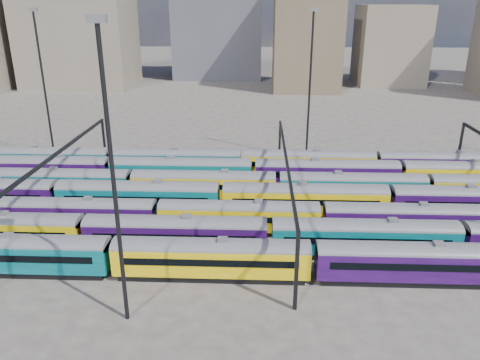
{
  "coord_description": "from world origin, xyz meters",
  "views": [
    {
      "loc": [
        6.47,
        -56.12,
        26.37
      ],
      "look_at": [
        3.92,
        5.19,
        3.0
      ],
      "focal_mm": 35.0,
      "sensor_mm": 36.0,
      "label": 1
    }
  ],
  "objects_px": {
    "mast_2": "(112,171)",
    "rake_0": "(313,257)",
    "rake_1": "(176,230)",
    "rake_2": "(77,211)"
  },
  "relations": [
    {
      "from": "rake_0",
      "to": "rake_2",
      "type": "xyz_separation_m",
      "value": [
        -27.71,
        10.0,
        -0.07
      ]
    },
    {
      "from": "mast_2",
      "to": "rake_1",
      "type": "bearing_deg",
      "value": 78.63
    },
    {
      "from": "rake_0",
      "to": "rake_1",
      "type": "bearing_deg",
      "value": 161.16
    },
    {
      "from": "rake_1",
      "to": "mast_2",
      "type": "xyz_separation_m",
      "value": [
        -2.41,
        -12.0,
        11.29
      ]
    },
    {
      "from": "mast_2",
      "to": "rake_0",
      "type": "bearing_deg",
      "value": 22.3
    },
    {
      "from": "rake_2",
      "to": "mast_2",
      "type": "relative_size",
      "value": 3.85
    },
    {
      "from": "rake_1",
      "to": "rake_2",
      "type": "height_order",
      "value": "rake_1"
    },
    {
      "from": "rake_0",
      "to": "mast_2",
      "type": "xyz_separation_m",
      "value": [
        -17.07,
        -7.0,
        11.34
      ]
    },
    {
      "from": "rake_0",
      "to": "rake_1",
      "type": "distance_m",
      "value": 15.48
    },
    {
      "from": "rake_1",
      "to": "mast_2",
      "type": "bearing_deg",
      "value": -101.37
    }
  ]
}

